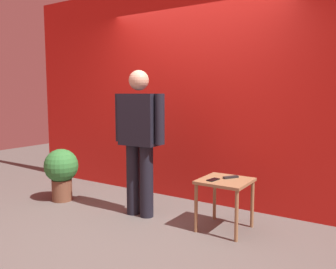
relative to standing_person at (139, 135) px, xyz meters
The scene contains 7 objects.
ground_plane 1.03m from the standing_person, 58.69° to the right, with size 12.00×12.00×0.00m, color #59544F.
back_wall_red 1.05m from the standing_person, 76.06° to the left, with size 5.71×0.12×2.87m, color red.
standing_person is the anchor object (origin of this frame).
side_table 1.12m from the standing_person, ahead, with size 0.50×0.50×0.53m.
cell_phone 0.99m from the standing_person, ahead, with size 0.07×0.14×0.01m, color black.
tv_remote 1.12m from the standing_person, 11.81° to the left, with size 0.04×0.17×0.02m, color black.
potted_plant 1.32m from the standing_person, behind, with size 0.44×0.44×0.69m.
Camera 1 is at (2.20, -2.78, 1.41)m, focal length 37.57 mm.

